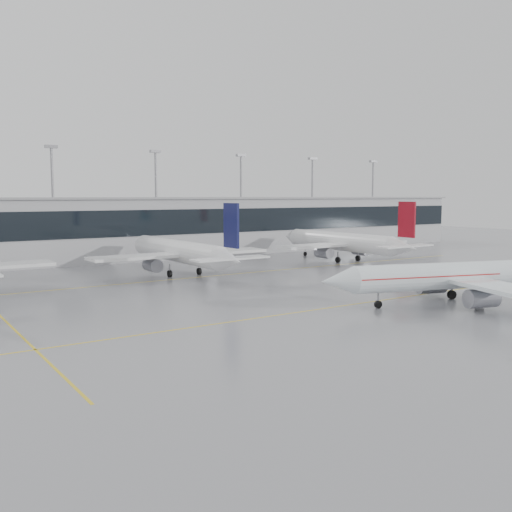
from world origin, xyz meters
TOP-DOWN VIEW (x-y plane):
  - ground at (0.00, 0.00)m, footprint 320.00×320.00m
  - taxi_line_main at (0.00, 0.00)m, footprint 120.00×0.25m
  - taxi_line_north at (0.00, 30.00)m, footprint 120.00×0.25m
  - taxi_line_cross at (-30.00, 15.00)m, footprint 0.25×60.00m
  - terminal at (0.00, 62.00)m, footprint 180.00×15.00m
  - terminal_glass at (0.00, 54.45)m, footprint 180.00×0.20m
  - terminal_roof at (0.00, 62.00)m, footprint 182.00×16.00m
  - light_masts at (0.00, 68.00)m, footprint 156.40×1.00m
  - air_canada_jet at (16.40, -6.33)m, footprint 33.25×26.52m
  - parked_jet_c at (-0.00, 33.69)m, footprint 29.64×36.96m
  - parked_jet_d at (35.00, 33.69)m, footprint 29.64×36.96m

SIDE VIEW (x-z plane):
  - ground at x=0.00m, z-range 0.00..0.00m
  - taxi_line_main at x=0.00m, z-range 0.00..0.01m
  - taxi_line_north at x=0.00m, z-range 0.00..0.01m
  - taxi_line_cross at x=-30.00m, z-range 0.00..0.01m
  - air_canada_jet at x=16.40m, z-range -1.93..8.43m
  - parked_jet_c at x=0.00m, z-range -2.15..9.57m
  - parked_jet_d at x=35.00m, z-range -2.15..9.57m
  - terminal at x=0.00m, z-range 0.00..12.00m
  - terminal_glass at x=0.00m, z-range 5.00..10.00m
  - terminal_roof at x=0.00m, z-range 12.00..12.40m
  - light_masts at x=0.00m, z-range 2.04..24.64m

